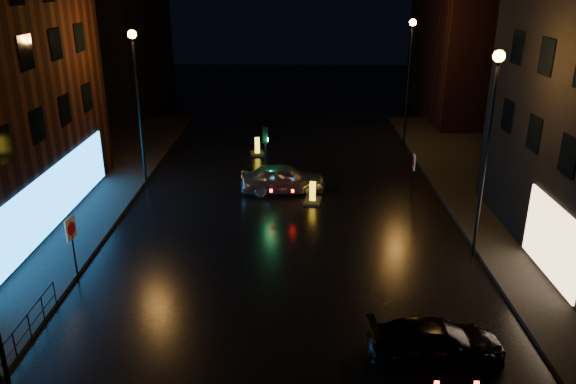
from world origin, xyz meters
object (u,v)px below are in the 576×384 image
object	(u,v)px
traffic_signal	(266,179)
road_sign_left	(71,234)
road_sign_right	(414,166)
dark_sedan	(436,341)
bollard_near	(313,198)
bollard_far	(257,151)
silver_hatchback	(283,178)

from	to	relation	value
traffic_signal	road_sign_left	xyz separation A→B (m)	(-6.69, -10.22, 1.45)
road_sign_left	road_sign_right	size ratio (longest dim) A/B	1.10
dark_sedan	bollard_near	bearing A→B (deg)	12.88
traffic_signal	bollard_far	size ratio (longest dim) A/B	2.46
traffic_signal	silver_hatchback	size ratio (longest dim) A/B	0.77
silver_hatchback	road_sign_right	world-z (taller)	road_sign_right
silver_hatchback	bollard_near	size ratio (longest dim) A/B	3.30
silver_hatchback	bollard_near	bearing A→B (deg)	-136.67
traffic_signal	road_sign_right	world-z (taller)	traffic_signal
dark_sedan	bollard_far	bearing A→B (deg)	15.82
dark_sedan	bollard_near	xyz separation A→B (m)	(-3.36, 12.60, -0.36)
bollard_far	dark_sedan	bearing A→B (deg)	-81.06
bollard_far	road_sign_left	bearing A→B (deg)	-118.53
silver_hatchback	bollard_far	xyz separation A→B (m)	(-1.81, 6.82, -0.52)
silver_hatchback	dark_sedan	xyz separation A→B (m)	(4.90, -14.03, -0.17)
road_sign_left	bollard_far	bearing A→B (deg)	79.68
bollard_near	silver_hatchback	bearing A→B (deg)	145.67
silver_hatchback	bollard_far	bearing A→B (deg)	10.95
silver_hatchback	road_sign_left	world-z (taller)	road_sign_left
bollard_far	road_sign_right	bearing A→B (deg)	-50.72
bollard_far	road_sign_right	world-z (taller)	road_sign_right
bollard_far	road_sign_left	distance (m)	17.45
traffic_signal	road_sign_left	world-z (taller)	traffic_signal
dark_sedan	bollard_near	size ratio (longest dim) A/B	3.03
traffic_signal	bollard_near	distance (m)	3.29
traffic_signal	road_sign_right	bearing A→B (deg)	-11.07
dark_sedan	bollard_far	world-z (taller)	dark_sedan
bollard_far	road_sign_right	size ratio (longest dim) A/B	0.59
road_sign_left	road_sign_right	distance (m)	16.81
bollard_near	bollard_far	xyz separation A→B (m)	(-3.36, 8.25, 0.01)
dark_sedan	road_sign_right	xyz separation A→B (m)	(1.84, 13.20, 1.18)
silver_hatchback	road_sign_right	xyz separation A→B (m)	(6.74, -0.82, 1.01)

